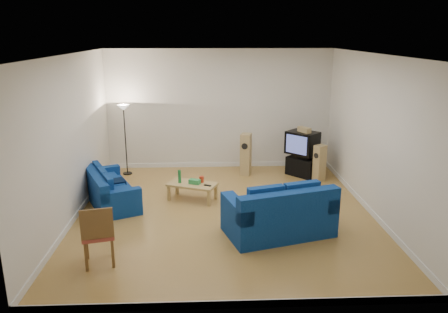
{
  "coord_description": "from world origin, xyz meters",
  "views": [
    {
      "loc": [
        -0.38,
        -8.35,
        3.59
      ],
      "look_at": [
        0.0,
        0.4,
        1.1
      ],
      "focal_mm": 35.0,
      "sensor_mm": 36.0,
      "label": 1
    }
  ],
  "objects_px": {
    "sofa_loveseat": "(280,216)",
    "coffee_table": "(192,186)",
    "sofa_three_seat": "(109,191)",
    "television": "(302,143)",
    "tv_stand": "(302,167)"
  },
  "relations": [
    {
      "from": "coffee_table",
      "to": "sofa_three_seat",
      "type": "bearing_deg",
      "value": -175.63
    },
    {
      "from": "sofa_three_seat",
      "to": "television",
      "type": "relative_size",
      "value": 2.27
    },
    {
      "from": "sofa_loveseat",
      "to": "television",
      "type": "bearing_deg",
      "value": 55.31
    },
    {
      "from": "sofa_three_seat",
      "to": "tv_stand",
      "type": "distance_m",
      "value": 4.93
    },
    {
      "from": "sofa_loveseat",
      "to": "television",
      "type": "distance_m",
      "value": 3.66
    },
    {
      "from": "tv_stand",
      "to": "television",
      "type": "xyz_separation_m",
      "value": [
        -0.02,
        0.05,
        0.63
      ]
    },
    {
      "from": "sofa_loveseat",
      "to": "coffee_table",
      "type": "relative_size",
      "value": 1.8
    },
    {
      "from": "coffee_table",
      "to": "television",
      "type": "bearing_deg",
      "value": 30.44
    },
    {
      "from": "sofa_loveseat",
      "to": "sofa_three_seat",
      "type": "bearing_deg",
      "value": 137.91
    },
    {
      "from": "sofa_loveseat",
      "to": "coffee_table",
      "type": "distance_m",
      "value": 2.45
    },
    {
      "from": "coffee_table",
      "to": "tv_stand",
      "type": "xyz_separation_m",
      "value": [
        2.81,
        1.59,
        -0.09
      ]
    },
    {
      "from": "sofa_loveseat",
      "to": "tv_stand",
      "type": "xyz_separation_m",
      "value": [
        1.16,
        3.39,
        -0.12
      ]
    },
    {
      "from": "sofa_loveseat",
      "to": "tv_stand",
      "type": "bearing_deg",
      "value": 54.8
    },
    {
      "from": "coffee_table",
      "to": "television",
      "type": "height_order",
      "value": "television"
    },
    {
      "from": "sofa_three_seat",
      "to": "tv_stand",
      "type": "relative_size",
      "value": 2.68
    }
  ]
}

